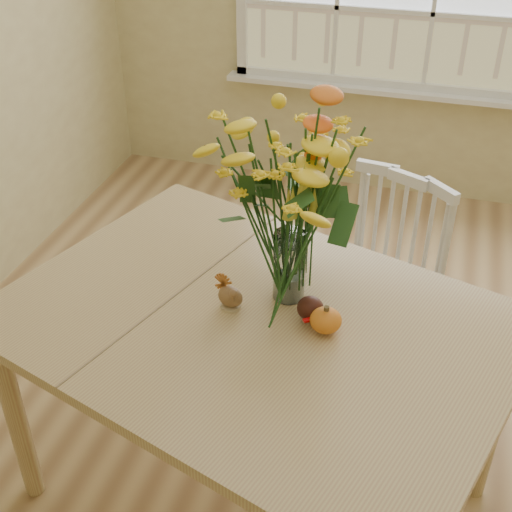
# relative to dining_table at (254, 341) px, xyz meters

# --- Properties ---
(floor) EXTENTS (4.00, 4.50, 0.01)m
(floor) POSITION_rel_dining_table_xyz_m (0.32, 0.30, -0.74)
(floor) COLOR #9C744B
(floor) RESTS_ON ground
(dining_table) EXTENTS (1.81, 1.53, 0.83)m
(dining_table) POSITION_rel_dining_table_xyz_m (0.00, 0.00, 0.00)
(dining_table) COLOR tan
(dining_table) RESTS_ON floor
(windsor_chair) EXTENTS (0.58, 0.57, 0.95)m
(windsor_chair) POSITION_rel_dining_table_xyz_m (0.33, 0.75, -0.20)
(windsor_chair) COLOR white
(windsor_chair) RESTS_ON floor
(flower_vase) EXTENTS (0.49, 0.49, 0.58)m
(flower_vase) POSITION_rel_dining_table_xyz_m (0.07, 0.14, 0.44)
(flower_vase) COLOR white
(flower_vase) RESTS_ON dining_table
(pumpkin) EXTENTS (0.10, 0.10, 0.08)m
(pumpkin) POSITION_rel_dining_table_xyz_m (0.22, 0.00, 0.13)
(pumpkin) COLOR orange
(pumpkin) RESTS_ON dining_table
(turkey_figurine) EXTENTS (0.10, 0.08, 0.10)m
(turkey_figurine) POSITION_rel_dining_table_xyz_m (-0.09, 0.03, 0.13)
(turkey_figurine) COLOR #CCB78C
(turkey_figurine) RESTS_ON dining_table
(dark_gourd) EXTENTS (0.12, 0.08, 0.07)m
(dark_gourd) POSITION_rel_dining_table_xyz_m (0.17, 0.05, 0.13)
(dark_gourd) COLOR #38160F
(dark_gourd) RESTS_ON dining_table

